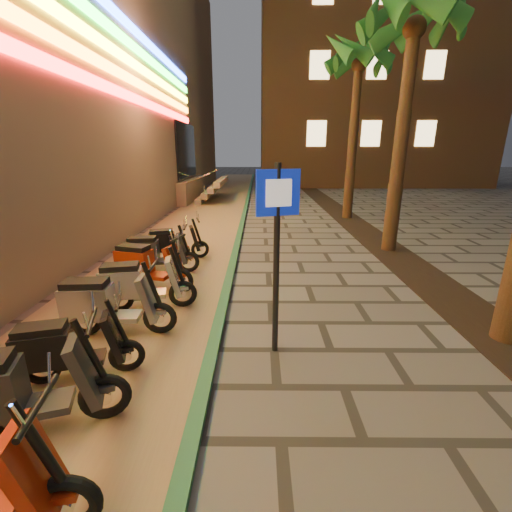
{
  "coord_description": "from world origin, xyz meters",
  "views": [
    {
      "loc": [
        -0.23,
        -2.75,
        2.82
      ],
      "look_at": [
        -0.28,
        2.48,
        1.2
      ],
      "focal_mm": 24.0,
      "sensor_mm": 36.0,
      "label": 1
    }
  ],
  "objects_px": {
    "scooter_6": "(105,304)",
    "scooter_7": "(137,284)",
    "scooter_8": "(146,265)",
    "scooter_5": "(65,348)",
    "pedestrian_sign": "(277,236)",
    "scooter_4": "(11,392)",
    "scooter_10": "(172,243)",
    "scooter_9": "(154,253)"
  },
  "relations": [
    {
      "from": "pedestrian_sign",
      "to": "scooter_5",
      "type": "relative_size",
      "value": 1.8
    },
    {
      "from": "scooter_6",
      "to": "scooter_7",
      "type": "height_order",
      "value": "scooter_6"
    },
    {
      "from": "scooter_6",
      "to": "scooter_10",
      "type": "distance_m",
      "value": 3.88
    },
    {
      "from": "scooter_6",
      "to": "scooter_9",
      "type": "xyz_separation_m",
      "value": [
        -0.08,
        2.86,
        -0.02
      ]
    },
    {
      "from": "scooter_4",
      "to": "scooter_7",
      "type": "height_order",
      "value": "scooter_4"
    },
    {
      "from": "pedestrian_sign",
      "to": "scooter_10",
      "type": "distance_m",
      "value": 5.16
    },
    {
      "from": "scooter_4",
      "to": "scooter_5",
      "type": "relative_size",
      "value": 1.17
    },
    {
      "from": "scooter_8",
      "to": "scooter_9",
      "type": "bearing_deg",
      "value": 111.71
    },
    {
      "from": "scooter_5",
      "to": "scooter_9",
      "type": "bearing_deg",
      "value": 75.17
    },
    {
      "from": "scooter_7",
      "to": "scooter_6",
      "type": "bearing_deg",
      "value": -113.38
    },
    {
      "from": "pedestrian_sign",
      "to": "scooter_5",
      "type": "xyz_separation_m",
      "value": [
        -2.66,
        -0.7,
        -1.28
      ]
    },
    {
      "from": "scooter_4",
      "to": "scooter_5",
      "type": "bearing_deg",
      "value": 70.2
    },
    {
      "from": "scooter_5",
      "to": "scooter_8",
      "type": "distance_m",
      "value": 3.05
    },
    {
      "from": "scooter_5",
      "to": "scooter_8",
      "type": "height_order",
      "value": "scooter_8"
    },
    {
      "from": "scooter_7",
      "to": "scooter_9",
      "type": "distance_m",
      "value": 2.0
    },
    {
      "from": "scooter_5",
      "to": "pedestrian_sign",
      "type": "bearing_deg",
      "value": -0.9
    },
    {
      "from": "scooter_4",
      "to": "scooter_8",
      "type": "bearing_deg",
      "value": 70.99
    },
    {
      "from": "scooter_5",
      "to": "scooter_7",
      "type": "xyz_separation_m",
      "value": [
        0.22,
        2.0,
        0.06
      ]
    },
    {
      "from": "scooter_5",
      "to": "scooter_8",
      "type": "bearing_deg",
      "value": 73.57
    },
    {
      "from": "scooter_8",
      "to": "scooter_7",
      "type": "bearing_deg",
      "value": -64.72
    },
    {
      "from": "pedestrian_sign",
      "to": "scooter_5",
      "type": "distance_m",
      "value": 3.03
    },
    {
      "from": "scooter_5",
      "to": "scooter_10",
      "type": "relative_size",
      "value": 0.95
    },
    {
      "from": "scooter_7",
      "to": "pedestrian_sign",
      "type": "bearing_deg",
      "value": -39.34
    },
    {
      "from": "scooter_7",
      "to": "scooter_10",
      "type": "distance_m",
      "value": 3.01
    },
    {
      "from": "scooter_6",
      "to": "scooter_8",
      "type": "bearing_deg",
      "value": 86.05
    },
    {
      "from": "scooter_9",
      "to": "scooter_7",
      "type": "bearing_deg",
      "value": -88.1
    },
    {
      "from": "scooter_7",
      "to": "scooter_4",
      "type": "bearing_deg",
      "value": -106.1
    },
    {
      "from": "pedestrian_sign",
      "to": "scooter_4",
      "type": "xyz_separation_m",
      "value": [
        -2.69,
        -1.6,
        -1.2
      ]
    },
    {
      "from": "pedestrian_sign",
      "to": "scooter_5",
      "type": "height_order",
      "value": "pedestrian_sign"
    },
    {
      "from": "scooter_6",
      "to": "scooter_8",
      "type": "distance_m",
      "value": 1.93
    },
    {
      "from": "scooter_8",
      "to": "scooter_10",
      "type": "xyz_separation_m",
      "value": [
        0.06,
        1.95,
        -0.05
      ]
    },
    {
      "from": "scooter_8",
      "to": "scooter_6",
      "type": "bearing_deg",
      "value": -74.65
    },
    {
      "from": "scooter_7",
      "to": "scooter_9",
      "type": "relative_size",
      "value": 1.01
    },
    {
      "from": "scooter_6",
      "to": "scooter_7",
      "type": "bearing_deg",
      "value": 74.23
    },
    {
      "from": "scooter_5",
      "to": "scooter_9",
      "type": "distance_m",
      "value": 3.98
    },
    {
      "from": "scooter_8",
      "to": "scooter_10",
      "type": "height_order",
      "value": "scooter_8"
    },
    {
      "from": "scooter_4",
      "to": "scooter_5",
      "type": "xyz_separation_m",
      "value": [
        0.03,
        0.9,
        -0.08
      ]
    },
    {
      "from": "scooter_4",
      "to": "scooter_7",
      "type": "relative_size",
      "value": 1.03
    },
    {
      "from": "scooter_9",
      "to": "scooter_10",
      "type": "height_order",
      "value": "scooter_9"
    },
    {
      "from": "scooter_6",
      "to": "scooter_5",
      "type": "bearing_deg",
      "value": -95.17
    },
    {
      "from": "scooter_4",
      "to": "scooter_10",
      "type": "relative_size",
      "value": 1.11
    },
    {
      "from": "scooter_7",
      "to": "scooter_8",
      "type": "relative_size",
      "value": 0.98
    }
  ]
}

